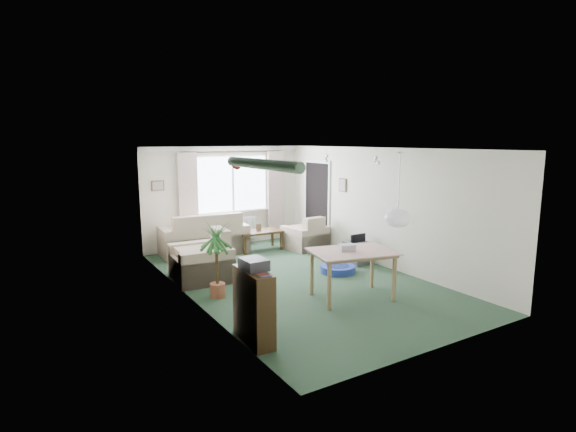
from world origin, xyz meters
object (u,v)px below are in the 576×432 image
armchair_left (201,255)px  coffee_table (259,240)px  dining_table (352,275)px  bookshelf (254,306)px  pet_bed (338,269)px  armchair_corner (305,232)px  sofa (203,233)px  houseplant (217,260)px  tv_cube (358,253)px

armchair_left → coffee_table: armchair_left is taller
dining_table → bookshelf: bearing=-163.5°
pet_bed → armchair_corner: bearing=74.8°
pet_bed → coffee_table: bearing=101.2°
bookshelf → armchair_left: bearing=85.6°
sofa → bookshelf: bearing=80.7°
sofa → dining_table: (1.02, -4.02, -0.09)m
coffee_table → armchair_corner: bearing=-22.3°
houseplant → pet_bed: bearing=2.1°
houseplant → tv_cube: 3.35m
armchair_left → pet_bed: size_ratio=1.52×
bookshelf → tv_cube: bookshelf is taller
bookshelf → pet_bed: bearing=36.5°
bookshelf → dining_table: size_ratio=0.77×
armchair_left → houseplant: bearing=-1.6°
bookshelf → tv_cube: bearing=34.2°
coffee_table → tv_cube: bearing=-59.3°
armchair_left → sofa: bearing=162.0°
dining_table → armchair_left: bearing=128.9°
armchair_corner → dining_table: bearing=63.0°
coffee_table → houseplant: (-2.07, -2.48, 0.39)m
sofa → dining_table: sofa is taller
houseplant → pet_bed: houseplant is taller
tv_cube → sofa: bearing=132.9°
armchair_corner → bookshelf: 5.08m
houseplant → dining_table: bearing=-31.8°
coffee_table → dining_table: size_ratio=0.84×
houseplant → dining_table: size_ratio=1.02×
sofa → armchair_corner: size_ratio=2.16×
sofa → armchair_corner: bearing=164.2°
armchair_left → bookshelf: bookshelf is taller
armchair_corner → houseplant: size_ratio=0.70×
armchair_left → dining_table: bearing=42.9°
armchair_left → coffee_table: (1.97, 1.45, -0.23)m
armchair_corner → armchair_left: (-2.98, -1.04, 0.07)m
tv_cube → houseplant: bearing=-175.1°
armchair_left → bookshelf: size_ratio=1.10×
dining_table → pet_bed: bearing=61.7°
armchair_corner → tv_cube: armchair_corner is taller
sofa → armchair_left: 1.98m
armchair_corner → houseplant: houseplant is taller
houseplant → tv_cube: houseplant is taller
houseplant → pet_bed: size_ratio=1.84×
houseplant → bookshelf: bearing=-97.6°
coffee_table → tv_cube: (1.23, -2.08, -0.01)m
armchair_left → coffee_table: 2.45m
tv_cube → pet_bed: bearing=-159.8°
armchair_left → pet_bed: bearing=73.0°
bookshelf → sofa: bearing=79.4°
coffee_table → houseplant: houseplant is taller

